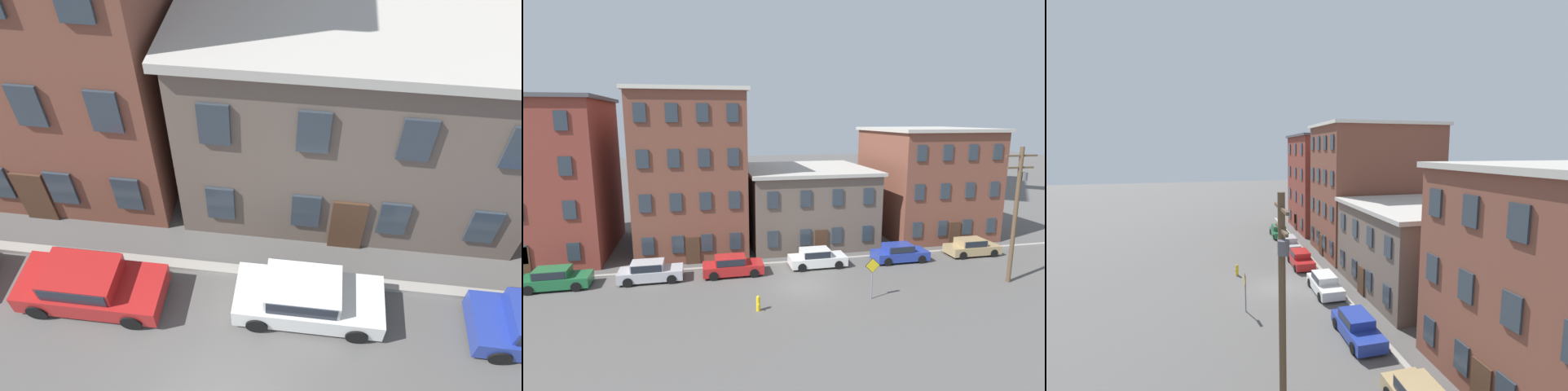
% 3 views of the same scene
% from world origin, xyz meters
% --- Properties ---
extents(kerb_strip, '(56.00, 0.36, 0.16)m').
position_xyz_m(kerb_strip, '(0.00, 4.50, 0.08)').
color(kerb_strip, '#9E998E').
rests_on(kerb_strip, ground_plane).
extents(apartment_far, '(11.47, 11.04, 6.84)m').
position_xyz_m(apartment_far, '(3.14, 11.26, 3.43)').
color(apartment_far, '#66564C').
rests_on(apartment_far, ground_plane).
extents(car_red, '(4.40, 1.92, 1.43)m').
position_xyz_m(car_red, '(-4.58, 3.03, 0.75)').
color(car_red, '#B21E1E').
rests_on(car_red, ground_plane).
extents(car_white, '(4.40, 1.92, 1.43)m').
position_xyz_m(car_white, '(2.00, 3.38, 0.75)').
color(car_white, silver).
rests_on(car_white, ground_plane).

